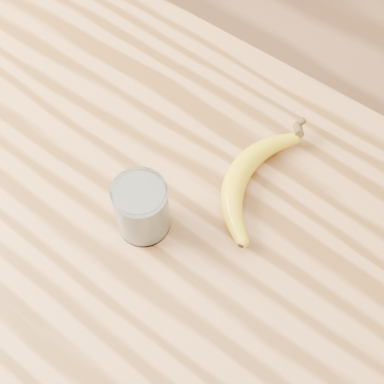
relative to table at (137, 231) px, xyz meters
The scene contains 3 objects.
table is the anchor object (origin of this frame).
smoothie_glass 0.19m from the table, 25.50° to the right, with size 0.08×0.08×0.10m.
banana 0.23m from the table, 46.83° to the left, with size 0.12×0.32×0.04m, color gold, non-canonical shape.
Camera 1 is at (0.35, -0.28, 1.65)m, focal length 50.00 mm.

